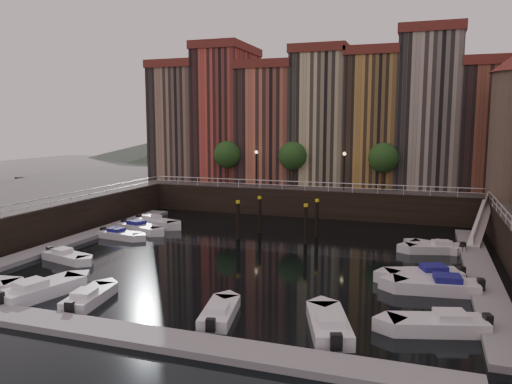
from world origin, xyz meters
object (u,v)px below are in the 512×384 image
at_px(gangway, 481,220).
at_px(mooring_pilings, 280,220).
at_px(boat_left_1, 66,257).
at_px(boat_left_2, 120,235).

distance_m(gangway, mooring_pilings, 17.49).
relative_size(boat_left_1, boat_left_2, 1.00).
distance_m(mooring_pilings, boat_left_2, 14.36).
distance_m(mooring_pilings, boat_left_1, 18.05).
bearing_deg(boat_left_1, mooring_pilings, 58.13).
bearing_deg(boat_left_2, gangway, 24.32).
xyz_separation_m(gangway, boat_left_2, (-30.40, -9.15, -1.59)).
height_order(gangway, boat_left_1, gangway).
distance_m(gangway, boat_left_2, 31.79).
xyz_separation_m(gangway, mooring_pilings, (-16.93, -4.35, -0.27)).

